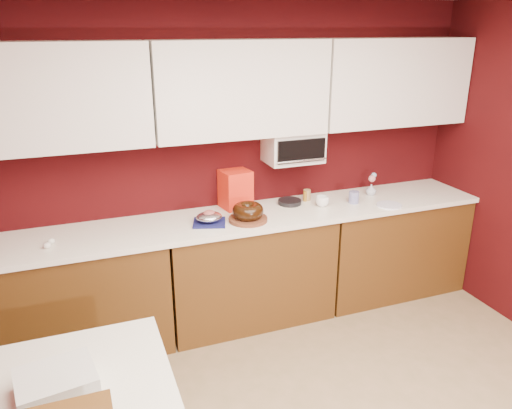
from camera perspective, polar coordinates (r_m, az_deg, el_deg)
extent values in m
cube|color=#380709|center=(4.05, -2.47, 4.84)|extent=(4.00, 0.02, 2.50)
cube|color=#513010|center=(3.89, -20.06, -10.17)|extent=(1.31, 0.58, 0.86)
cube|color=#513010|center=(4.07, -0.92, -7.44)|extent=(1.31, 0.58, 0.86)
cube|color=#513010|center=(4.65, 14.79, -4.55)|extent=(1.31, 0.58, 0.86)
cube|color=white|center=(3.89, -0.96, -1.53)|extent=(4.00, 0.62, 0.04)
cube|color=white|center=(3.59, -22.80, 11.19)|extent=(1.31, 0.33, 0.70)
cube|color=white|center=(3.79, -1.80, 13.05)|extent=(1.31, 0.33, 0.70)
cube|color=white|center=(4.40, 15.33, 13.32)|extent=(1.31, 0.33, 0.70)
cube|color=white|center=(4.05, 4.25, 6.63)|extent=(0.45, 0.30, 0.25)
cube|color=black|center=(3.91, 5.23, 6.12)|extent=(0.40, 0.02, 0.18)
cylinder|color=silver|center=(3.92, 5.29, 5.01)|extent=(0.42, 0.02, 0.02)
cylinder|color=brown|center=(3.77, -0.92, -1.69)|extent=(0.33, 0.33, 0.03)
torus|color=black|center=(3.74, -0.92, -0.75)|extent=(0.25, 0.25, 0.10)
cube|color=#15174F|center=(3.73, -5.36, -2.08)|extent=(0.29, 0.26, 0.02)
ellipsoid|color=silver|center=(3.71, -5.38, -1.42)|extent=(0.24, 0.22, 0.07)
ellipsoid|color=#AD544F|center=(3.71, -5.39, -1.06)|extent=(0.11, 0.11, 0.06)
cube|color=red|center=(4.01, -2.37, 1.78)|extent=(0.26, 0.24, 0.31)
cylinder|color=black|center=(4.14, 3.87, 0.30)|extent=(0.20, 0.20, 0.03)
imported|color=white|center=(4.10, 7.59, 0.48)|extent=(0.11, 0.11, 0.10)
cylinder|color=navy|center=(4.22, 11.11, 0.82)|extent=(0.10, 0.10, 0.10)
imported|color=silver|center=(4.45, 13.02, 1.74)|extent=(0.09, 0.09, 0.11)
sphere|color=#D77C7E|center=(4.42, 13.11, 2.90)|extent=(0.06, 0.06, 0.06)
sphere|color=#84ADD3|center=(4.45, 13.32, 3.28)|extent=(0.05, 0.05, 0.05)
cylinder|color=white|center=(4.23, 14.97, -0.06)|extent=(0.21, 0.21, 0.01)
cylinder|color=#8E6219|center=(4.20, 5.62, 0.95)|extent=(0.04, 0.04, 0.09)
cylinder|color=#997845|center=(4.23, 5.84, 1.09)|extent=(0.07, 0.07, 0.09)
ellipsoid|color=silver|center=(3.59, -22.78, -4.34)|extent=(0.06, 0.05, 0.04)
ellipsoid|color=silver|center=(3.65, -22.38, -3.91)|extent=(0.06, 0.05, 0.04)
cube|color=beige|center=(2.48, -21.85, -18.57)|extent=(0.37, 0.32, 0.12)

